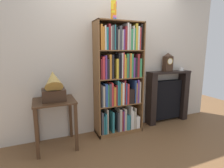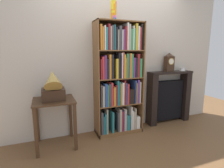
{
  "view_description": "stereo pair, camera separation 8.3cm",
  "coord_description": "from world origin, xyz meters",
  "px_view_note": "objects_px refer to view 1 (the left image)",
  "views": [
    {
      "loc": [
        -1.23,
        -2.54,
        1.41
      ],
      "look_at": [
        -0.12,
        0.13,
        0.87
      ],
      "focal_mm": 28.28,
      "sensor_mm": 36.0,
      "label": 1
    },
    {
      "loc": [
        -1.16,
        -2.57,
        1.41
      ],
      "look_at": [
        -0.12,
        0.13,
        0.87
      ],
      "focal_mm": 28.28,
      "sensor_mm": 36.0,
      "label": 2
    }
  ],
  "objects_px": {
    "gramophone": "(53,87)",
    "cup_stack": "(114,11)",
    "side_table_left": "(55,111)",
    "teacup_with_saucer": "(181,69)",
    "fireplace_mantel": "(167,97)",
    "mantel_clock": "(168,62)",
    "bookshelf": "(119,80)"
  },
  "relations": [
    {
      "from": "gramophone",
      "to": "cup_stack",
      "type": "bearing_deg",
      "value": 5.91
    },
    {
      "from": "side_table_left",
      "to": "teacup_with_saucer",
      "type": "distance_m",
      "value": 2.52
    },
    {
      "from": "fireplace_mantel",
      "to": "mantel_clock",
      "type": "xyz_separation_m",
      "value": [
        -0.05,
        -0.02,
        0.7
      ]
    },
    {
      "from": "side_table_left",
      "to": "bookshelf",
      "type": "bearing_deg",
      "value": 4.71
    },
    {
      "from": "bookshelf",
      "to": "mantel_clock",
      "type": "height_order",
      "value": "bookshelf"
    },
    {
      "from": "side_table_left",
      "to": "teacup_with_saucer",
      "type": "relative_size",
      "value": 5.77
    },
    {
      "from": "cup_stack",
      "to": "gramophone",
      "type": "height_order",
      "value": "cup_stack"
    },
    {
      "from": "cup_stack",
      "to": "mantel_clock",
      "type": "relative_size",
      "value": 0.81
    },
    {
      "from": "side_table_left",
      "to": "teacup_with_saucer",
      "type": "bearing_deg",
      "value": 3.5
    },
    {
      "from": "fireplace_mantel",
      "to": "mantel_clock",
      "type": "relative_size",
      "value": 2.9
    },
    {
      "from": "bookshelf",
      "to": "teacup_with_saucer",
      "type": "distance_m",
      "value": 1.41
    },
    {
      "from": "gramophone",
      "to": "mantel_clock",
      "type": "xyz_separation_m",
      "value": [
        2.12,
        0.19,
        0.28
      ]
    },
    {
      "from": "side_table_left",
      "to": "gramophone",
      "type": "height_order",
      "value": "gramophone"
    },
    {
      "from": "bookshelf",
      "to": "mantel_clock",
      "type": "distance_m",
      "value": 1.09
    },
    {
      "from": "bookshelf",
      "to": "side_table_left",
      "type": "distance_m",
      "value": 1.14
    },
    {
      "from": "side_table_left",
      "to": "fireplace_mantel",
      "type": "height_order",
      "value": "fireplace_mantel"
    },
    {
      "from": "gramophone",
      "to": "fireplace_mantel",
      "type": "xyz_separation_m",
      "value": [
        2.17,
        0.21,
        -0.41
      ]
    },
    {
      "from": "bookshelf",
      "to": "cup_stack",
      "type": "distance_m",
      "value": 1.1
    },
    {
      "from": "side_table_left",
      "to": "teacup_with_saucer",
      "type": "xyz_separation_m",
      "value": [
        2.47,
        0.15,
        0.51
      ]
    },
    {
      "from": "fireplace_mantel",
      "to": "teacup_with_saucer",
      "type": "height_order",
      "value": "teacup_with_saucer"
    },
    {
      "from": "side_table_left",
      "to": "mantel_clock",
      "type": "xyz_separation_m",
      "value": [
        2.12,
        0.15,
        0.65
      ]
    },
    {
      "from": "bookshelf",
      "to": "fireplace_mantel",
      "type": "xyz_separation_m",
      "value": [
        1.1,
        0.08,
        -0.42
      ]
    },
    {
      "from": "mantel_clock",
      "to": "fireplace_mantel",
      "type": "bearing_deg",
      "value": 22.11
    },
    {
      "from": "mantel_clock",
      "to": "side_table_left",
      "type": "bearing_deg",
      "value": -176.0
    },
    {
      "from": "mantel_clock",
      "to": "teacup_with_saucer",
      "type": "xyz_separation_m",
      "value": [
        0.34,
        0.0,
        -0.15
      ]
    },
    {
      "from": "fireplace_mantel",
      "to": "teacup_with_saucer",
      "type": "relative_size",
      "value": 8.22
    },
    {
      "from": "fireplace_mantel",
      "to": "gramophone",
      "type": "bearing_deg",
      "value": -174.41
    },
    {
      "from": "gramophone",
      "to": "mantel_clock",
      "type": "distance_m",
      "value": 2.15
    },
    {
      "from": "bookshelf",
      "to": "mantel_clock",
      "type": "bearing_deg",
      "value": 3.28
    },
    {
      "from": "bookshelf",
      "to": "cup_stack",
      "type": "relative_size",
      "value": 6.6
    },
    {
      "from": "teacup_with_saucer",
      "to": "mantel_clock",
      "type": "bearing_deg",
      "value": -179.59
    },
    {
      "from": "bookshelf",
      "to": "side_table_left",
      "type": "relative_size",
      "value": 2.61
    }
  ]
}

